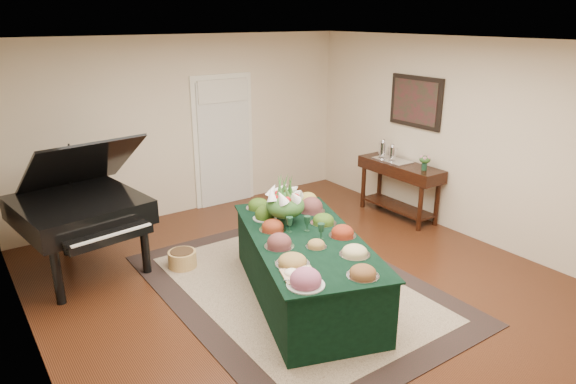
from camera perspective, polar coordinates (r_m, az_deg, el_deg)
ground at (r=6.04m, az=1.65°, el=-10.24°), size 6.00×6.00×0.00m
area_rug at (r=5.96m, az=0.66°, el=-10.55°), size 2.66×3.73×0.01m
kitchen_doorway at (r=8.34m, az=-7.15°, el=5.50°), size 1.05×0.07×2.10m
buffet_table at (r=5.61m, az=1.94°, el=-8.41°), size 1.81×2.57×0.73m
food_platters at (r=5.51m, az=1.54°, el=-4.21°), size 1.59×2.31×0.14m
cutting_board at (r=4.67m, az=1.21°, el=-8.83°), size 0.38×0.38×0.10m
green_goblets at (r=5.49m, az=1.99°, el=-3.83°), size 0.25×0.41×0.18m
floral_centerpiece at (r=5.72m, az=-0.32°, el=-0.95°), size 0.45×0.45×0.45m
grand_piano at (r=6.48m, az=-22.11°, el=-1.69°), size 1.57×1.75×1.65m
wicker_basket at (r=6.49m, az=-11.65°, el=-7.37°), size 0.34×0.34×0.22m
mahogany_sideboard at (r=7.97m, az=12.32°, el=1.84°), size 0.45×1.40×0.85m
tea_service at (r=8.06m, az=11.08°, el=4.40°), size 0.34×0.58×0.30m
pink_bouquet at (r=7.59m, az=14.97°, el=3.46°), size 0.18×0.18×0.23m
wall_painting at (r=7.89m, az=14.00°, el=9.71°), size 0.05×0.95×0.75m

